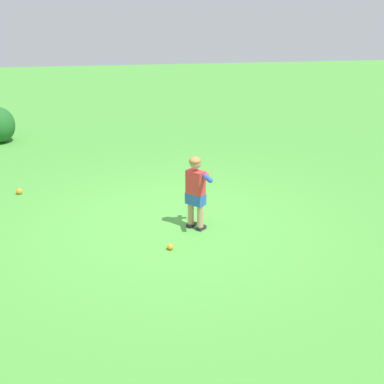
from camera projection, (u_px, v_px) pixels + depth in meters
name	position (u px, v px, depth m)	size (l,w,h in m)	color
ground_plane	(175.00, 224.00, 7.39)	(40.00, 40.00, 0.00)	#479338
child_batter	(196.00, 186.00, 7.01)	(0.35, 0.64, 1.08)	#232328
play_ball_center_lawn	(19.00, 191.00, 8.51)	(0.10, 0.10, 0.10)	orange
play_ball_by_bucket	(170.00, 247.00, 6.61)	(0.08, 0.08, 0.08)	orange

